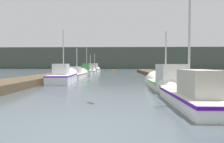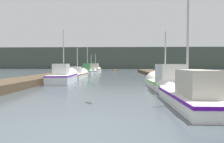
{
  "view_description": "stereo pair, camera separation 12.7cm",
  "coord_description": "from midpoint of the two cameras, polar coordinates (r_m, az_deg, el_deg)",
  "views": [
    {
      "loc": [
        0.85,
        -3.95,
        1.49
      ],
      "look_at": [
        0.35,
        12.0,
        0.91
      ],
      "focal_mm": 32.0,
      "sensor_mm": 36.0,
      "label": 1
    },
    {
      "loc": [
        0.98,
        -3.95,
        1.49
      ],
      "look_at": [
        0.35,
        12.0,
        0.91
      ],
      "focal_mm": 32.0,
      "sensor_mm": 36.0,
      "label": 2
    }
  ],
  "objects": [
    {
      "name": "fishing_boat_4",
      "position": [
        27.53,
        -6.91,
        0.06
      ],
      "size": [
        1.77,
        5.49,
        4.11
      ],
      "rotation": [
        0.0,
        0.0,
        0.08
      ],
      "color": "silver",
      "rests_on": "ground_plane"
    },
    {
      "name": "distant_shore_ridge",
      "position": [
        72.64,
        1.53,
        3.7
      ],
      "size": [
        120.0,
        16.0,
        7.05
      ],
      "color": "#424C42",
      "rests_on": "ground_plane"
    },
    {
      "name": "fishing_boat_1",
      "position": [
        12.66,
        14.86,
        -2.71
      ],
      "size": [
        1.62,
        6.18,
        3.92
      ],
      "rotation": [
        0.0,
        0.0,
        0.01
      ],
      "color": "silver",
      "rests_on": "ground_plane"
    },
    {
      "name": "channel_buoy",
      "position": [
        44.75,
        0.82,
        0.37
      ],
      "size": [
        0.49,
        0.49,
        0.99
      ],
      "color": "#BF6513",
      "rests_on": "ground_plane"
    },
    {
      "name": "dock_right",
      "position": [
        20.59,
        16.17,
        -1.47
      ],
      "size": [
        2.57,
        40.0,
        0.48
      ],
      "color": "#4C3D2B",
      "rests_on": "ground_plane"
    },
    {
      "name": "fishing_boat_0",
      "position": [
        8.15,
        20.51,
        -5.77
      ],
      "size": [
        1.37,
        5.34,
        4.42
      ],
      "rotation": [
        0.0,
        0.0,
        0.0
      ],
      "color": "silver",
      "rests_on": "ground_plane"
    },
    {
      "name": "fishing_boat_5",
      "position": [
        31.97,
        -5.82,
        0.08
      ],
      "size": [
        1.89,
        4.88,
        3.48
      ],
      "rotation": [
        0.0,
        0.0,
        0.06
      ],
      "color": "silver",
      "rests_on": "ground_plane"
    },
    {
      "name": "ground_plane",
      "position": [
        4.32,
        -10.67,
        -18.13
      ],
      "size": [
        200.0,
        200.0,
        0.0
      ],
      "color": "#424C51"
    },
    {
      "name": "fishing_boat_3",
      "position": [
        22.25,
        -9.55,
        -0.81
      ],
      "size": [
        1.62,
        5.9,
        3.74
      ],
      "rotation": [
        0.0,
        0.0,
        -0.01
      ],
      "color": "silver",
      "rests_on": "ground_plane"
    },
    {
      "name": "fishing_boat_2",
      "position": [
        17.13,
        -13.14,
        -1.41
      ],
      "size": [
        1.95,
        5.77,
        4.73
      ],
      "rotation": [
        0.0,
        0.0,
        0.06
      ],
      "color": "silver",
      "rests_on": "ground_plane"
    },
    {
      "name": "dock_left",
      "position": [
        21.11,
        -16.51,
        -1.39
      ],
      "size": [
        2.57,
        40.0,
        0.48
      ],
      "color": "#4C3D2B",
      "rests_on": "ground_plane"
    },
    {
      "name": "fishing_boat_6",
      "position": [
        37.08,
        -4.59,
        0.6
      ],
      "size": [
        1.76,
        5.01,
        3.85
      ],
      "rotation": [
        0.0,
        0.0,
        -0.05
      ],
      "color": "silver",
      "rests_on": "ground_plane"
    },
    {
      "name": "mooring_piling_2",
      "position": [
        22.29,
        -12.12,
        -0.1
      ],
      "size": [
        0.32,
        0.32,
        1.3
      ],
      "color": "#473523",
      "rests_on": "ground_plane"
    },
    {
      "name": "mooring_piling_0",
      "position": [
        16.94,
        15.16,
        -0.67
      ],
      "size": [
        0.34,
        0.34,
        1.37
      ],
      "color": "#473523",
      "rests_on": "ground_plane"
    }
  ]
}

